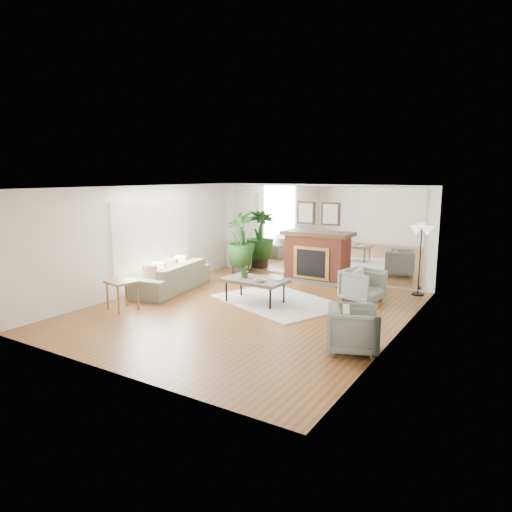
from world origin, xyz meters
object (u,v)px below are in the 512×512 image
Objects in this scene: armchair_front at (353,329)px; coffee_table at (255,281)px; potted_ficus at (240,241)px; sofa at (171,277)px; side_table at (122,285)px; floor_lamp at (421,236)px; armchair_back at (363,285)px; fireplace at (314,255)px.

coffee_table is at bearing 39.54° from armchair_front.
sofa is at bearing -97.82° from potted_ficus.
coffee_table is at bearing 83.48° from sofa.
sofa is at bearing 52.89° from armchair_front.
side_table is 0.40× the size of floor_lamp.
floor_lamp is at bearing -23.11° from armchair_front.
floor_lamp is at bearing 108.00° from sofa.
coffee_table is 0.85× the size of floor_lamp.
floor_lamp is at bearing -22.19° from armchair_back.
fireplace is 0.88× the size of sofa.
sofa reaches higher than coffee_table.
fireplace is 1.19× the size of potted_ficus.
floor_lamp reaches higher than coffee_table.
coffee_table is 3.14m from armchair_front.
side_table is 6.65m from floor_lamp.
armchair_front is at bearing -149.01° from armchair_back.
coffee_table is 2.31m from sofa.
armchair_front reaches higher than coffee_table.
coffee_table is 0.59× the size of sofa.
armchair_front is 0.49× the size of floor_lamp.
armchair_front is at bearing -58.41° from fireplace.
sofa is (-2.30, -0.12, -0.15)m from coffee_table.
armchair_back reaches higher than sofa.
side_table is (-4.79, -0.35, 0.16)m from armchair_front.
armchair_back is (1.93, 1.35, -0.13)m from coffee_table.
potted_ficus is 4.83m from floor_lamp.
floor_lamp is at bearing 41.91° from coffee_table.
side_table reaches higher than coffee_table.
floor_lamp is (4.81, 0.18, 0.45)m from potted_ficus.
fireplace is 1.27× the size of floor_lamp.
fireplace is 3.76m from sofa.
armchair_back is at bearing -127.24° from floor_lamp.
potted_ficus is at bearing -177.84° from floor_lamp.
armchair_back is at bearing -14.78° from potted_ficus.
fireplace reaches higher than armchair_front.
armchair_back is 0.46× the size of potted_ficus.
fireplace reaches higher than side_table.
sofa is 2.93× the size of armchair_back.
sofa is at bearing -130.81° from fireplace.
sofa is at bearing -177.04° from coffee_table.
floor_lamp is at bearing -3.37° from fireplace.
armchair_back is 1.00× the size of armchair_front.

